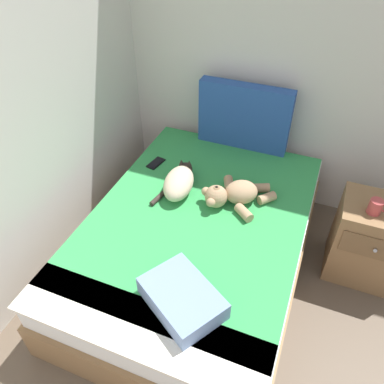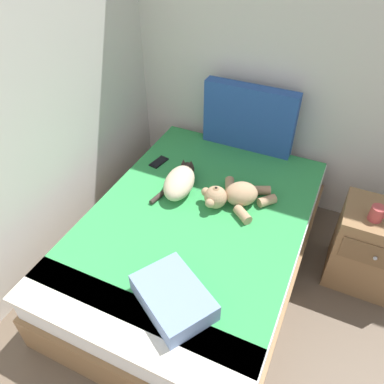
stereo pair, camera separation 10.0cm
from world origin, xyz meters
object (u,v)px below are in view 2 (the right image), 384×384
at_px(teddy_bear, 234,195).
at_px(nightstand, 371,248).
at_px(bed, 196,244).
at_px(cell_phone, 159,162).
at_px(throw_pillow, 173,297).
at_px(patterned_cushion, 249,118).
at_px(cat, 180,181).
at_px(mug, 377,214).

xyz_separation_m(teddy_bear, nightstand, (0.90, 0.20, -0.28)).
bearing_deg(bed, cell_phone, 140.14).
bearing_deg(throw_pillow, patterned_cushion, 94.87).
height_order(bed, cat, cat).
relative_size(teddy_bear, nightstand, 0.79).
xyz_separation_m(bed, throw_pillow, (0.15, -0.61, 0.31)).
height_order(cat, mug, mug).
bearing_deg(throw_pillow, bed, 104.11).
distance_m(nightstand, mug, 0.35).
xyz_separation_m(cat, throw_pillow, (0.36, -0.81, -0.02)).
bearing_deg(patterned_cushion, bed, -91.70).
height_order(cell_phone, throw_pillow, throw_pillow).
distance_m(teddy_bear, throw_pillow, 0.83).
distance_m(throw_pillow, mug, 1.28).
xyz_separation_m(patterned_cushion, cell_phone, (-0.52, -0.48, -0.25)).
relative_size(cat, throw_pillow, 1.09).
height_order(cell_phone, mug, mug).
height_order(patterned_cushion, cell_phone, patterned_cushion).
bearing_deg(nightstand, bed, -158.82).
xyz_separation_m(throw_pillow, nightstand, (0.91, 1.03, -0.27)).
xyz_separation_m(bed, cat, (-0.21, 0.20, 0.33)).
xyz_separation_m(cell_phone, throw_pillow, (0.65, -1.02, 0.05)).
distance_m(bed, teddy_bear, 0.42).
xyz_separation_m(cat, nightstand, (1.27, 0.22, -0.28)).
relative_size(throw_pillow, mug, 3.33).
bearing_deg(cat, mug, 7.02).
bearing_deg(throw_pillow, mug, 48.61).
height_order(teddy_bear, throw_pillow, teddy_bear).
height_order(patterned_cushion, nightstand, patterned_cushion).
bearing_deg(patterned_cushion, teddy_bear, -78.26).
xyz_separation_m(bed, teddy_bear, (0.17, 0.22, 0.32)).
height_order(cell_phone, nightstand, nightstand).
bearing_deg(cell_phone, bed, -39.86).
xyz_separation_m(teddy_bear, throw_pillow, (-0.01, -0.83, -0.01)).
distance_m(patterned_cushion, throw_pillow, 1.52).
bearing_deg(mug, cell_phone, 177.51).
distance_m(cell_phone, nightstand, 1.57).
xyz_separation_m(patterned_cushion, nightstand, (1.04, -0.48, -0.46)).
bearing_deg(cell_phone, nightstand, 0.07).
distance_m(teddy_bear, mug, 0.85).
bearing_deg(bed, throw_pillow, -75.89).
height_order(teddy_bear, mug, mug).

